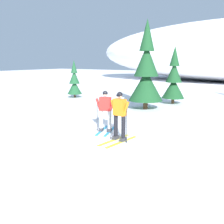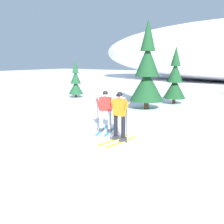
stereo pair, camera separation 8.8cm
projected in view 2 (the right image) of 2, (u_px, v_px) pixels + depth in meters
ground_plane at (92, 133)px, 10.37m from camera, size 120.00×120.00×0.00m
skier_red_jacket at (105, 110)px, 10.40m from camera, size 0.92×1.64×1.69m
skier_orange_jacket at (119, 115)px, 9.19m from camera, size 0.82×1.76×1.80m
pine_tree_far_left at (76, 82)px, 20.12m from camera, size 1.13×1.13×2.93m
pine_tree_center_left at (147, 73)px, 15.06m from camera, size 2.02×2.02×5.22m
pine_tree_center_right at (175, 80)px, 17.09m from camera, size 1.48×1.48×3.84m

